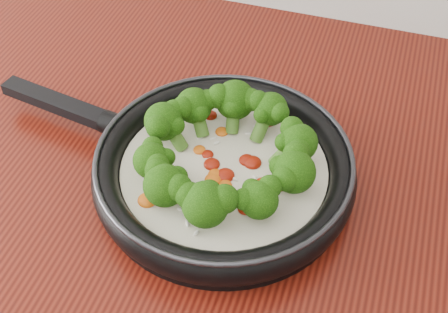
% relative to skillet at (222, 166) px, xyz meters
% --- Properties ---
extents(skillet, '(0.50, 0.36, 0.09)m').
position_rel_skillet_xyz_m(skillet, '(0.00, 0.00, 0.00)').
color(skillet, black).
rests_on(skillet, counter).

